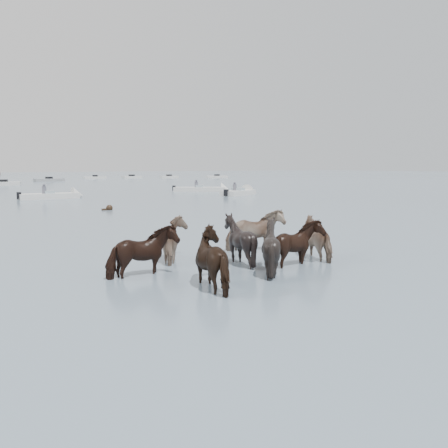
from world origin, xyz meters
TOP-DOWN VIEW (x-y plane):
  - ground at (0.00, 0.00)m, footprint 400.00×400.00m
  - pony_herd at (2.40, -0.78)m, footprint 7.50×5.14m
  - swimming_pony at (4.33, 17.59)m, footprint 0.72×0.44m
  - motorboat_c at (3.86, 30.14)m, footprint 5.50×1.79m
  - motorboat_d at (20.35, 25.86)m, footprint 4.83×3.29m
  - motorboat_e at (20.38, 32.93)m, footprint 6.06×4.64m

SIDE VIEW (x-z plane):
  - ground at x=0.00m, z-range 0.00..0.00m
  - swimming_pony at x=4.33m, z-range -0.12..0.32m
  - motorboat_e at x=20.38m, z-range -0.74..1.18m
  - motorboat_c at x=3.86m, z-range -0.73..1.19m
  - motorboat_d at x=20.35m, z-range -0.73..1.19m
  - pony_herd at x=2.40m, z-range -0.29..1.41m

